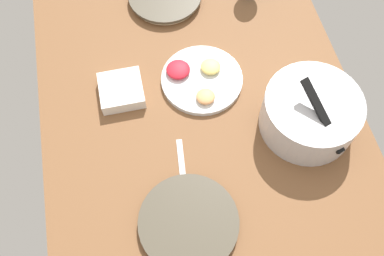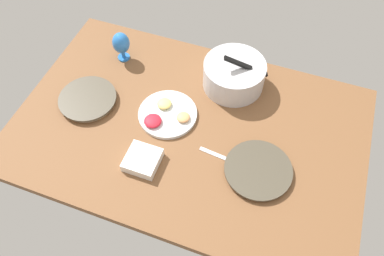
# 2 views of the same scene
# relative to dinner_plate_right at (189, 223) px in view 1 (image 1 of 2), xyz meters

# --- Properties ---
(ground_plane) EXTENTS (1.60, 1.04, 0.04)m
(ground_plane) POSITION_rel_dinner_plate_right_xyz_m (-0.36, 0.12, -0.03)
(ground_plane) COLOR brown
(dinner_plate_right) EXTENTS (0.29, 0.29, 0.02)m
(dinner_plate_right) POSITION_rel_dinner_plate_right_xyz_m (0.00, 0.00, 0.00)
(dinner_plate_right) COLOR beige
(dinner_plate_right) RESTS_ON ground_plane
(mixing_bowl) EXTENTS (0.31, 0.30, 0.21)m
(mixing_bowl) POSITION_rel_dinner_plate_right_xyz_m (-0.24, 0.44, 0.06)
(mixing_bowl) COLOR silver
(mixing_bowl) RESTS_ON ground_plane
(fruit_platter) EXTENTS (0.28, 0.28, 0.04)m
(fruit_platter) POSITION_rel_dinner_plate_right_xyz_m (-0.47, 0.14, 0.00)
(fruit_platter) COLOR silver
(fruit_platter) RESTS_ON ground_plane
(square_bowl_white) EXTENTS (0.14, 0.14, 0.05)m
(square_bowl_white) POSITION_rel_dinner_plate_right_xyz_m (-0.48, -0.13, 0.01)
(square_bowl_white) COLOR white
(square_bowl_white) RESTS_ON ground_plane
(fork_by_right_plate) EXTENTS (0.18, 0.04, 0.01)m
(fork_by_right_plate) POSITION_rel_dinner_plate_right_xyz_m (-0.18, 0.02, -0.01)
(fork_by_right_plate) COLOR silver
(fork_by_right_plate) RESTS_ON ground_plane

